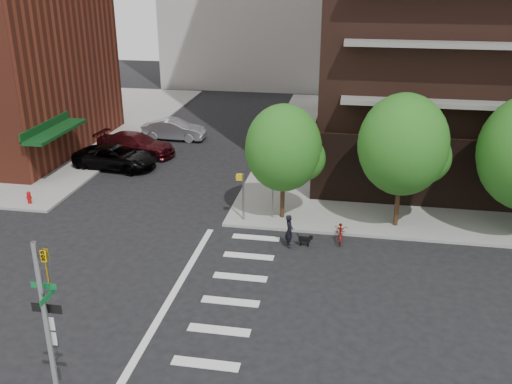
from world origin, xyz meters
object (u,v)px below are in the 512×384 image
(parked_car_silver, at_px, (174,129))
(dog_walker, at_px, (289,231))
(traffic_signal, at_px, (52,351))
(fire_hydrant, at_px, (29,197))
(scooter, at_px, (341,231))
(parked_car_maroon, at_px, (136,145))
(parked_car_black, at_px, (116,157))

(parked_car_silver, distance_m, dog_walker, 20.20)
(parked_car_silver, height_order, dog_walker, dog_walker)
(traffic_signal, distance_m, fire_hydrant, 18.42)
(scooter, relative_size, dog_walker, 1.10)
(parked_car_maroon, xyz_separation_m, dog_walker, (12.64, -12.35, 0.01))
(parked_car_black, bearing_deg, parked_car_silver, -8.00)
(traffic_signal, bearing_deg, parked_car_maroon, 106.40)
(fire_hydrant, relative_size, parked_car_black, 0.13)
(parked_car_maroon, relative_size, dog_walker, 3.41)
(fire_hydrant, height_order, parked_car_silver, parked_car_silver)
(dog_walker, bearing_deg, traffic_signal, 143.16)
(traffic_signal, xyz_separation_m, dog_walker, (5.23, 12.83, -1.86))
(parked_car_black, relative_size, parked_car_silver, 1.14)
(traffic_signal, height_order, parked_car_silver, traffic_signal)
(parked_car_black, relative_size, scooter, 3.04)
(fire_hydrant, bearing_deg, dog_walker, -9.16)
(parked_car_silver, height_order, scooter, parked_car_silver)
(traffic_signal, distance_m, parked_car_black, 23.69)
(parked_car_maroon, distance_m, scooter, 18.80)
(parked_car_black, height_order, parked_car_maroon, parked_car_maroon)
(fire_hydrant, bearing_deg, traffic_signal, -56.74)
(parked_car_maroon, xyz_separation_m, parked_car_silver, (1.44, 4.45, -0.02))
(fire_hydrant, bearing_deg, parked_car_black, 71.86)
(parked_car_maroon, relative_size, parked_car_silver, 1.17)
(parked_car_silver, bearing_deg, parked_car_black, 166.37)
(scooter, bearing_deg, fire_hydrant, 173.94)
(dog_walker, bearing_deg, parked_car_silver, 19.04)
(parked_car_silver, bearing_deg, parked_car_maroon, 161.97)
(fire_hydrant, height_order, parked_car_maroon, parked_car_maroon)
(fire_hydrant, distance_m, scooter, 17.77)
(fire_hydrant, xyz_separation_m, parked_car_black, (2.30, 7.02, 0.23))
(fire_hydrant, height_order, scooter, scooter)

